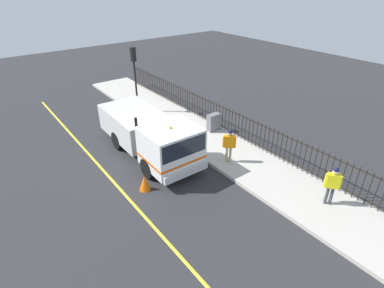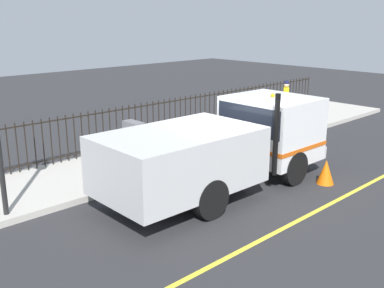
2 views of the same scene
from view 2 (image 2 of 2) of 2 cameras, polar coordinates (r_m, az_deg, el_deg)
The scene contains 9 objects.
ground_plane at distance 12.73m, azimuth 5.15°, elevation -5.15°, with size 56.36×56.36×0.00m, color #2B2B2D.
sidewalk_slab at distance 14.96m, azimuth -4.28°, elevation -1.59°, with size 3.13×25.62×0.16m, color #B7B2A8.
lane_marking at distance 11.33m, azimuth 15.02°, elevation -8.37°, with size 0.12×23.06×0.01m, color yellow.
work_truck at distance 12.20m, azimuth 4.85°, elevation 0.32°, with size 2.51×6.84×2.65m.
worker_standing at distance 15.93m, azimuth 4.97°, elevation 3.70°, with size 0.50×0.49×1.72m.
pedestrian_distant at distance 20.15m, azimuth 11.74°, elevation 5.96°, with size 0.47×0.52×1.71m.
iron_fence at distance 15.80m, azimuth -7.50°, elevation 2.38°, with size 0.04×21.81×1.47m.
utility_cabinet at distance 15.28m, azimuth -7.37°, elevation 0.98°, with size 0.76×0.38×1.01m, color slate.
traffic_cone at distance 13.21m, azimuth 16.50°, elevation -3.38°, with size 0.49×0.49×0.69m, color orange.
Camera 2 is at (-7.84, 8.95, 4.53)m, focal length 42.33 mm.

